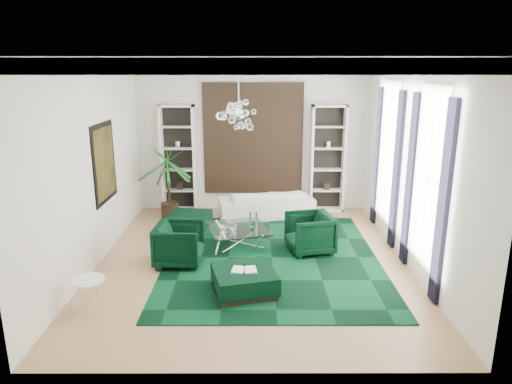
{
  "coord_description": "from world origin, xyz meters",
  "views": [
    {
      "loc": [
        0.05,
        -8.4,
        3.67
      ],
      "look_at": [
        0.07,
        0.5,
        1.26
      ],
      "focal_mm": 32.0,
      "sensor_mm": 36.0,
      "label": 1
    }
  ],
  "objects_px": {
    "armchair_left": "(179,244)",
    "ottoman_side": "(190,222)",
    "side_table": "(89,295)",
    "armchair_right": "(310,233)",
    "palm": "(168,172)",
    "coffee_table": "(238,237)",
    "sofa": "(266,203)",
    "ottoman_front": "(244,281)"
  },
  "relations": [
    {
      "from": "armchair_right",
      "to": "side_table",
      "type": "distance_m",
      "value": 4.41
    },
    {
      "from": "palm",
      "to": "armchair_right",
      "type": "bearing_deg",
      "value": -34.11
    },
    {
      "from": "armchair_left",
      "to": "coffee_table",
      "type": "xyz_separation_m",
      "value": [
        1.11,
        0.9,
        -0.2
      ]
    },
    {
      "from": "armchair_right",
      "to": "ottoman_side",
      "type": "height_order",
      "value": "armchair_right"
    },
    {
      "from": "palm",
      "to": "sofa",
      "type": "bearing_deg",
      "value": 2.65
    },
    {
      "from": "armchair_right",
      "to": "palm",
      "type": "relative_size",
      "value": 0.37
    },
    {
      "from": "side_table",
      "to": "ottoman_side",
      "type": "bearing_deg",
      "value": 73.78
    },
    {
      "from": "ottoman_front",
      "to": "armchair_right",
      "type": "bearing_deg",
      "value": 53.41
    },
    {
      "from": "sofa",
      "to": "coffee_table",
      "type": "distance_m",
      "value": 2.14
    },
    {
      "from": "ottoman_front",
      "to": "side_table",
      "type": "relative_size",
      "value": 1.92
    },
    {
      "from": "sofa",
      "to": "palm",
      "type": "xyz_separation_m",
      "value": [
        -2.45,
        -0.11,
        0.85
      ]
    },
    {
      "from": "sofa",
      "to": "ottoman_side",
      "type": "distance_m",
      "value": 2.09
    },
    {
      "from": "ottoman_front",
      "to": "coffee_table",
      "type": "bearing_deg",
      "value": 94.76
    },
    {
      "from": "armchair_right",
      "to": "ottoman_side",
      "type": "relative_size",
      "value": 0.99
    },
    {
      "from": "sofa",
      "to": "palm",
      "type": "bearing_deg",
      "value": -7.79
    },
    {
      "from": "armchair_left",
      "to": "palm",
      "type": "bearing_deg",
      "value": 16.53
    },
    {
      "from": "palm",
      "to": "armchair_left",
      "type": "bearing_deg",
      "value": -76.09
    },
    {
      "from": "armchair_left",
      "to": "ottoman_side",
      "type": "distance_m",
      "value": 1.93
    },
    {
      "from": "armchair_right",
      "to": "side_table",
      "type": "relative_size",
      "value": 1.72
    },
    {
      "from": "sofa",
      "to": "side_table",
      "type": "bearing_deg",
      "value": 47.92
    },
    {
      "from": "armchair_right",
      "to": "sofa",
      "type": "bearing_deg",
      "value": -171.86
    },
    {
      "from": "sofa",
      "to": "ottoman_front",
      "type": "xyz_separation_m",
      "value": [
        -0.47,
        -4.11,
        -0.15
      ]
    },
    {
      "from": "armchair_left",
      "to": "coffee_table",
      "type": "distance_m",
      "value": 1.45
    },
    {
      "from": "ottoman_side",
      "to": "palm",
      "type": "xyz_separation_m",
      "value": [
        -0.63,
        0.91,
        1.0
      ]
    },
    {
      "from": "coffee_table",
      "to": "ottoman_side",
      "type": "height_order",
      "value": "coffee_table"
    },
    {
      "from": "coffee_table",
      "to": "side_table",
      "type": "height_order",
      "value": "side_table"
    },
    {
      "from": "coffee_table",
      "to": "sofa",
      "type": "bearing_deg",
      "value": 72.54
    },
    {
      "from": "coffee_table",
      "to": "ottoman_front",
      "type": "xyz_separation_m",
      "value": [
        0.17,
        -2.07,
        -0.01
      ]
    },
    {
      "from": "ottoman_side",
      "to": "side_table",
      "type": "bearing_deg",
      "value": -106.22
    },
    {
      "from": "coffee_table",
      "to": "ottoman_front",
      "type": "distance_m",
      "value": 2.08
    },
    {
      "from": "sofa",
      "to": "coffee_table",
      "type": "height_order",
      "value": "sofa"
    },
    {
      "from": "sofa",
      "to": "palm",
      "type": "relative_size",
      "value": 1.0
    },
    {
      "from": "armchair_right",
      "to": "palm",
      "type": "bearing_deg",
      "value": -135.73
    },
    {
      "from": "coffee_table",
      "to": "palm",
      "type": "xyz_separation_m",
      "value": [
        -1.81,
        1.92,
        0.99
      ]
    },
    {
      "from": "coffee_table",
      "to": "ottoman_side",
      "type": "xyz_separation_m",
      "value": [
        -1.18,
        1.01,
        -0.01
      ]
    },
    {
      "from": "armchair_left",
      "to": "side_table",
      "type": "xyz_separation_m",
      "value": [
        -1.14,
        -1.75,
        -0.16
      ]
    },
    {
      "from": "armchair_left",
      "to": "ottoman_front",
      "type": "distance_m",
      "value": 1.75
    },
    {
      "from": "ottoman_front",
      "to": "palm",
      "type": "height_order",
      "value": "palm"
    },
    {
      "from": "armchair_left",
      "to": "side_table",
      "type": "height_order",
      "value": "armchair_left"
    },
    {
      "from": "side_table",
      "to": "palm",
      "type": "relative_size",
      "value": 0.22
    },
    {
      "from": "ottoman_side",
      "to": "palm",
      "type": "bearing_deg",
      "value": 124.7
    },
    {
      "from": "ottoman_side",
      "to": "side_table",
      "type": "relative_size",
      "value": 1.73
    }
  ]
}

